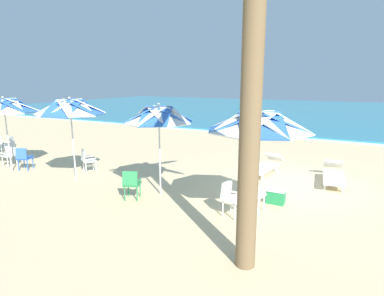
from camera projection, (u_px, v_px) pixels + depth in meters
name	position (u px, v px, depth m)	size (l,w,h in m)	color
ground_plane	(293.00, 185.00, 9.98)	(80.00, 80.00, 0.00)	beige
sea	(338.00, 112.00, 33.35)	(80.00, 36.00, 0.10)	teal
surf_foam	(320.00, 140.00, 17.51)	(80.00, 0.70, 0.01)	white
beach_umbrella_0	(259.00, 123.00, 6.94)	(2.43, 2.43, 2.70)	silver
plastic_chair_0	(231.00, 196.00, 7.62)	(0.55, 0.53, 0.87)	white
plastic_chair_1	(253.00, 192.00, 7.91)	(0.53, 0.51, 0.87)	white
beach_umbrella_1	(159.00, 116.00, 8.68)	(2.03, 2.03, 2.69)	silver
plastic_chair_2	(132.00, 183.00, 8.64)	(0.58, 0.60, 0.87)	#2D8C4C
beach_umbrella_2	(70.00, 108.00, 9.83)	(2.18, 2.18, 2.80)	silver
plastic_chair_3	(87.00, 159.00, 11.21)	(0.61, 0.62, 0.87)	white
beach_umbrella_3	(4.00, 106.00, 10.95)	(2.28, 2.28, 2.76)	silver
plastic_chair_4	(10.00, 154.00, 12.02)	(0.49, 0.46, 0.87)	white
plastic_chair_5	(24.00, 157.00, 11.53)	(0.58, 0.60, 0.87)	blue
plastic_chair_8	(9.00, 144.00, 13.87)	(0.63, 0.63, 0.87)	white
sun_lounger_0	(334.00, 175.00, 10.11)	(0.81, 2.19, 0.62)	white
sun_lounger_1	(265.00, 166.00, 11.18)	(0.92, 2.21, 0.62)	white
palm_tree_1	(252.00, 78.00, 4.91)	(2.83, 3.16, 5.82)	brown
cooler_box	(276.00, 196.00, 8.45)	(0.50, 0.34, 0.40)	#238C4C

